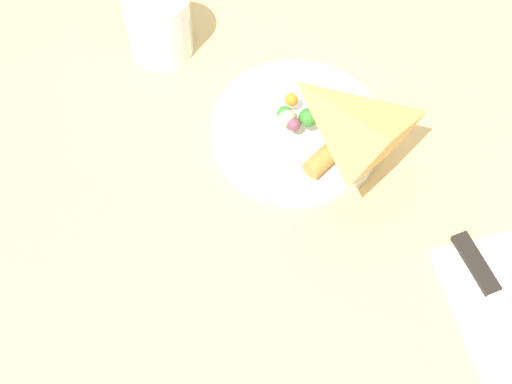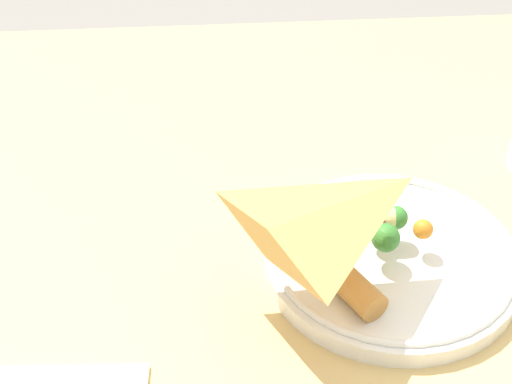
{
  "view_description": "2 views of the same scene",
  "coord_description": "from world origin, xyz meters",
  "px_view_note": "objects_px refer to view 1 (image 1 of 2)",
  "views": [
    {
      "loc": [
        0.45,
        -0.21,
        1.56
      ],
      "look_at": [
        0.03,
        -0.08,
        0.83
      ],
      "focal_mm": 55.0,
      "sensor_mm": 36.0,
      "label": 1
    },
    {
      "loc": [
        0.08,
        0.46,
        1.24
      ],
      "look_at": [
        0.04,
        -0.03,
        0.84
      ],
      "focal_mm": 55.0,
      "sensor_mm": 36.0,
      "label": 2
    }
  ],
  "objects_px": {
    "plate_pizza": "(298,127)",
    "napkin_folded": "(505,314)",
    "milk_glass": "(159,25)",
    "dining_table": "(309,222)",
    "butter_knife": "(501,304)"
  },
  "relations": [
    {
      "from": "milk_glass",
      "to": "napkin_folded",
      "type": "xyz_separation_m",
      "value": [
        0.48,
        0.26,
        -0.04
      ]
    },
    {
      "from": "dining_table",
      "to": "napkin_folded",
      "type": "xyz_separation_m",
      "value": [
        0.22,
        0.14,
        0.11
      ]
    },
    {
      "from": "plate_pizza",
      "to": "napkin_folded",
      "type": "distance_m",
      "value": 0.32
    },
    {
      "from": "milk_glass",
      "to": "napkin_folded",
      "type": "height_order",
      "value": "milk_glass"
    },
    {
      "from": "butter_knife",
      "to": "dining_table",
      "type": "bearing_deg",
      "value": -152.51
    },
    {
      "from": "dining_table",
      "to": "butter_knife",
      "type": "relative_size",
      "value": 5.19
    },
    {
      "from": "milk_glass",
      "to": "butter_knife",
      "type": "bearing_deg",
      "value": 29.32
    },
    {
      "from": "plate_pizza",
      "to": "butter_knife",
      "type": "distance_m",
      "value": 0.31
    },
    {
      "from": "plate_pizza",
      "to": "napkin_folded",
      "type": "bearing_deg",
      "value": 24.86
    },
    {
      "from": "butter_knife",
      "to": "napkin_folded",
      "type": "bearing_deg",
      "value": 0.0
    },
    {
      "from": "napkin_folded",
      "to": "butter_knife",
      "type": "height_order",
      "value": "butter_knife"
    },
    {
      "from": "dining_table",
      "to": "plate_pizza",
      "type": "distance_m",
      "value": 0.14
    },
    {
      "from": "plate_pizza",
      "to": "napkin_folded",
      "type": "height_order",
      "value": "plate_pizza"
    },
    {
      "from": "napkin_folded",
      "to": "butter_knife",
      "type": "relative_size",
      "value": 0.91
    },
    {
      "from": "dining_table",
      "to": "butter_knife",
      "type": "distance_m",
      "value": 0.28
    }
  ]
}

